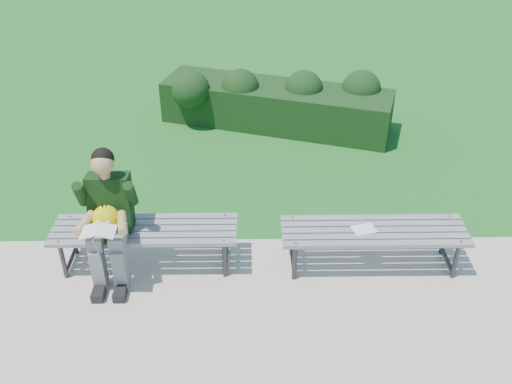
{
  "coord_description": "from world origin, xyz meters",
  "views": [
    {
      "loc": [
        0.17,
        -4.87,
        3.77
      ],
      "look_at": [
        0.23,
        -0.22,
        0.77
      ],
      "focal_mm": 40.0,
      "sensor_mm": 36.0,
      "label": 1
    }
  ],
  "objects_px": {
    "bench_left": "(145,233)",
    "bench_right": "(374,234)",
    "seated_boy": "(108,214)",
    "hedge": "(276,101)",
    "paper_sheet": "(364,229)"
  },
  "relations": [
    {
      "from": "bench_left",
      "to": "bench_right",
      "type": "height_order",
      "value": "same"
    },
    {
      "from": "seated_boy",
      "to": "bench_left",
      "type": "bearing_deg",
      "value": 17.72
    },
    {
      "from": "hedge",
      "to": "bench_right",
      "type": "height_order",
      "value": "hedge"
    },
    {
      "from": "bench_right",
      "to": "paper_sheet",
      "type": "relative_size",
      "value": 7.05
    },
    {
      "from": "bench_left",
      "to": "paper_sheet",
      "type": "distance_m",
      "value": 2.14
    },
    {
      "from": "hedge",
      "to": "bench_left",
      "type": "distance_m",
      "value": 3.51
    },
    {
      "from": "bench_left",
      "to": "paper_sheet",
      "type": "xyz_separation_m",
      "value": [
        2.13,
        -0.05,
        0.06
      ]
    },
    {
      "from": "hedge",
      "to": "bench_left",
      "type": "height_order",
      "value": "hedge"
    },
    {
      "from": "bench_left",
      "to": "paper_sheet",
      "type": "height_order",
      "value": "bench_left"
    },
    {
      "from": "bench_right",
      "to": "paper_sheet",
      "type": "distance_m",
      "value": 0.12
    },
    {
      "from": "bench_right",
      "to": "seated_boy",
      "type": "distance_m",
      "value": 2.55
    },
    {
      "from": "bench_right",
      "to": "hedge",
      "type": "bearing_deg",
      "value": 104.02
    },
    {
      "from": "bench_right",
      "to": "paper_sheet",
      "type": "bearing_deg",
      "value": -180.0
    },
    {
      "from": "seated_boy",
      "to": "hedge",
      "type": "bearing_deg",
      "value": 62.49
    },
    {
      "from": "bench_left",
      "to": "seated_boy",
      "type": "distance_m",
      "value": 0.43
    }
  ]
}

